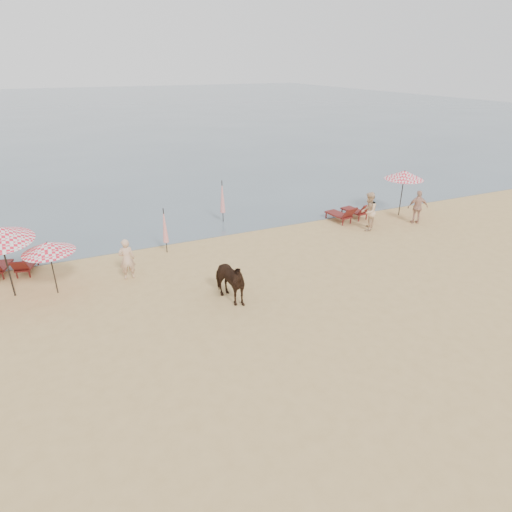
{
  "coord_description": "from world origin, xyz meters",
  "views": [
    {
      "loc": [
        -5.99,
        -8.34,
        7.79
      ],
      "look_at": [
        0.0,
        5.0,
        1.1
      ],
      "focal_mm": 30.0,
      "sensor_mm": 36.0,
      "label": 1
    }
  ],
  "objects": [
    {
      "name": "beachgoer_right_b",
      "position": [
        10.36,
        7.56,
        0.88
      ],
      "size": [
        1.12,
        0.81,
        1.76
      ],
      "primitive_type": "imported",
      "rotation": [
        0.0,
        0.0,
        2.72
      ],
      "color": "tan",
      "rests_on": "ground"
    },
    {
      "name": "umbrella_closed_right",
      "position": [
        1.17,
        11.87,
        1.39
      ],
      "size": [
        0.27,
        0.27,
        2.26
      ],
      "rotation": [
        0.0,
        0.0,
        0.16
      ],
      "color": "black",
      "rests_on": "ground"
    },
    {
      "name": "cow",
      "position": [
        -1.49,
        4.1,
        0.81
      ],
      "size": [
        1.35,
        2.07,
        1.61
      ],
      "primitive_type": "imported",
      "rotation": [
        0.0,
        0.0,
        0.27
      ],
      "color": "black",
      "rests_on": "ground"
    },
    {
      "name": "lounger_cluster_right",
      "position": [
        7.43,
        9.36,
        0.46
      ],
      "size": [
        2.08,
        2.02,
        0.66
      ],
      "rotation": [
        0.0,
        0.0,
        0.15
      ],
      "color": "maroon",
      "rests_on": "ground"
    },
    {
      "name": "umbrella_open_left_a",
      "position": [
        -7.02,
        7.21,
        1.83
      ],
      "size": [
        1.79,
        1.79,
        2.04
      ],
      "rotation": [
        0.0,
        0.0,
        -0.2
      ],
      "color": "black",
      "rests_on": "ground"
    },
    {
      "name": "beachgoer_left",
      "position": [
        -4.42,
        7.33,
        0.83
      ],
      "size": [
        0.62,
        0.42,
        1.65
      ],
      "primitive_type": "imported",
      "rotation": [
        0.0,
        0.0,
        3.1
      ],
      "color": "#D9AA87",
      "rests_on": "ground"
    },
    {
      "name": "umbrella_closed_left",
      "position": [
        -2.48,
        9.19,
        1.27
      ],
      "size": [
        0.25,
        0.25,
        2.06
      ],
      "rotation": [
        0.0,
        0.0,
        -0.26
      ],
      "color": "black",
      "rests_on": "ground"
    },
    {
      "name": "beachgoer_right_a",
      "position": [
        7.41,
        7.83,
        0.97
      ],
      "size": [
        1.19,
        1.18,
        1.94
      ],
      "primitive_type": "imported",
      "rotation": [
        0.0,
        0.0,
        3.89
      ],
      "color": "#D8AF87",
      "rests_on": "ground"
    },
    {
      "name": "sea",
      "position": [
        0.0,
        80.0,
        0.0
      ],
      "size": [
        160.0,
        140.0,
        0.06
      ],
      "primitive_type": "cube",
      "color": "#51606B",
      "rests_on": "ground"
    },
    {
      "name": "umbrella_open_right",
      "position": [
        10.45,
        8.94,
        2.25
      ],
      "size": [
        2.05,
        2.05,
        2.5
      ],
      "rotation": [
        0.0,
        0.0,
        -0.43
      ],
      "color": "black",
      "rests_on": "ground"
    },
    {
      "name": "ground",
      "position": [
        0.0,
        0.0,
        0.0
      ],
      "size": [
        120.0,
        120.0,
        0.0
      ],
      "primitive_type": "plane",
      "color": "tan",
      "rests_on": "ground"
    }
  ]
}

